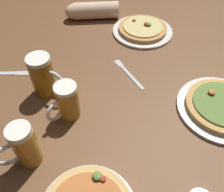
{
  "coord_description": "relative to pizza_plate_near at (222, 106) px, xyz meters",
  "views": [
    {
      "loc": [
        -0.26,
        -0.54,
        0.68
      ],
      "look_at": [
        0.0,
        0.0,
        0.02
      ],
      "focal_mm": 38.56,
      "sensor_mm": 36.0,
      "label": 1
    }
  ],
  "objects": [
    {
      "name": "beer_mug_pale",
      "position": [
        -0.5,
        0.22,
        0.05
      ],
      "size": [
        0.13,
        0.08,
        0.14
      ],
      "color": "#B27A23",
      "rests_on": "ground_plane"
    },
    {
      "name": "pizza_plate_far",
      "position": [
        0.0,
        0.56,
        -0.0
      ],
      "size": [
        0.3,
        0.3,
        0.05
      ],
      "color": "silver",
      "rests_on": "ground_plane"
    },
    {
      "name": "diner_arm",
      "position": [
        -0.18,
        0.8,
        0.03
      ],
      "size": [
        0.28,
        0.17,
        0.09
      ],
      "color": "beige",
      "rests_on": "ground_plane"
    },
    {
      "name": "beer_mug_amber",
      "position": [
        -0.54,
        0.36,
        0.07
      ],
      "size": [
        0.11,
        0.13,
        0.16
      ],
      "color": "#9E6619",
      "rests_on": "ground_plane"
    },
    {
      "name": "beer_mug_dark",
      "position": [
        -0.67,
        0.11,
        0.06
      ],
      "size": [
        0.13,
        0.07,
        0.16
      ],
      "color": "#B27A23",
      "rests_on": "ground_plane"
    },
    {
      "name": "ground_plane",
      "position": [
        -0.33,
        0.22,
        -0.03
      ],
      "size": [
        2.4,
        2.4,
        0.03
      ],
      "primitive_type": "cube",
      "color": "brown"
    },
    {
      "name": "knife_right",
      "position": [
        -0.68,
        0.55,
        -0.01
      ],
      "size": [
        0.21,
        0.11,
        0.01
      ],
      "color": "silver",
      "rests_on": "ground_plane"
    },
    {
      "name": "pizza_plate_near",
      "position": [
        0.0,
        0.0,
        0.0
      ],
      "size": [
        0.32,
        0.32,
        0.05
      ],
      "color": "silver",
      "rests_on": "ground_plane"
    },
    {
      "name": "fork_left",
      "position": [
        -0.21,
        0.32,
        -0.01
      ],
      "size": [
        0.03,
        0.21,
        0.01
      ],
      "color": "silver",
      "rests_on": "ground_plane"
    }
  ]
}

